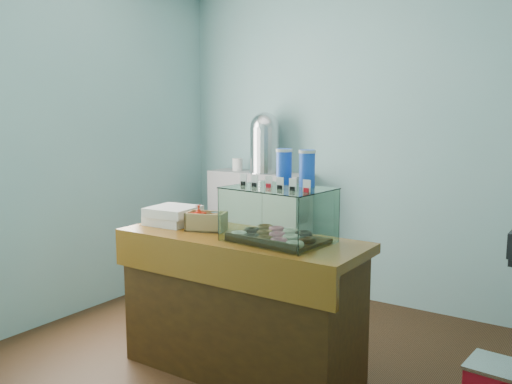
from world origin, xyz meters
The scene contains 8 objects.
ground centered at (0.00, 0.00, 0.00)m, with size 3.50×3.50×0.00m, color black.
room_shell centered at (0.03, 0.01, 1.71)m, with size 3.54×3.04×2.82m.
counter centered at (0.00, -0.25, 0.46)m, with size 1.60×0.60×0.90m.
back_shelf centered at (-0.90, 1.32, 0.55)m, with size 1.00×0.32×1.10m, color gray.
display_case centered at (0.27, -0.21, 1.07)m, with size 0.63×0.49×0.54m.
condiment_crate centered at (-0.28, -0.25, 0.96)m, with size 0.29×0.22×0.17m.
pastry_boxes centered at (-0.59, -0.22, 0.96)m, with size 0.34×0.34×0.12m.
coffee_urn centered at (-0.83, 1.31, 1.40)m, with size 0.31×0.31×0.56m.
Camera 1 is at (1.92, -2.94, 1.66)m, focal length 38.00 mm.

